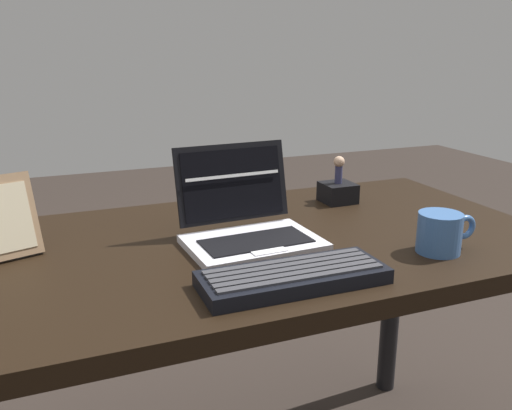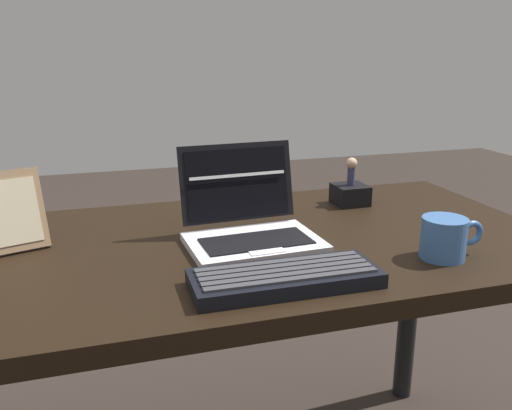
{
  "view_description": "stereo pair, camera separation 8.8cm",
  "coord_description": "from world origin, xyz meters",
  "px_view_note": "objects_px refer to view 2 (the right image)",
  "views": [
    {
      "loc": [
        -0.29,
        -1.03,
        1.11
      ],
      "look_at": [
        0.09,
        -0.07,
        0.81
      ],
      "focal_mm": 38.06,
      "sensor_mm": 36.0,
      "label": 1
    },
    {
      "loc": [
        -0.21,
        -1.06,
        1.11
      ],
      "look_at": [
        0.09,
        -0.07,
        0.81
      ],
      "focal_mm": 38.06,
      "sensor_mm": 36.0,
      "label": 2
    }
  ],
  "objects_px": {
    "laptop_front": "(249,225)",
    "coffee_mug": "(445,238)",
    "figurine": "(351,169)",
    "external_keyboard": "(285,278)",
    "photo_frame": "(13,212)",
    "figurine_stand": "(350,195)"
  },
  "relations": [
    {
      "from": "laptop_front",
      "to": "figurine",
      "type": "relative_size",
      "value": 3.85
    },
    {
      "from": "coffee_mug",
      "to": "figurine",
      "type": "bearing_deg",
      "value": 90.95
    },
    {
      "from": "external_keyboard",
      "to": "figurine",
      "type": "relative_size",
      "value": 4.57
    },
    {
      "from": "photo_frame",
      "to": "figurine_stand",
      "type": "bearing_deg",
      "value": 7.37
    },
    {
      "from": "external_keyboard",
      "to": "figurine",
      "type": "bearing_deg",
      "value": 51.89
    },
    {
      "from": "figurine_stand",
      "to": "figurine",
      "type": "distance_m",
      "value": 0.07
    },
    {
      "from": "photo_frame",
      "to": "figurine",
      "type": "distance_m",
      "value": 0.81
    },
    {
      "from": "figurine",
      "to": "coffee_mug",
      "type": "bearing_deg",
      "value": -89.05
    },
    {
      "from": "photo_frame",
      "to": "figurine_stand",
      "type": "relative_size",
      "value": 1.95
    },
    {
      "from": "laptop_front",
      "to": "photo_frame",
      "type": "height_order",
      "value": "laptop_front"
    },
    {
      "from": "coffee_mug",
      "to": "figurine_stand",
      "type": "bearing_deg",
      "value": 90.95
    },
    {
      "from": "figurine",
      "to": "coffee_mug",
      "type": "height_order",
      "value": "figurine"
    },
    {
      "from": "laptop_front",
      "to": "figurine",
      "type": "xyz_separation_m",
      "value": [
        0.34,
        0.2,
        0.06
      ]
    },
    {
      "from": "external_keyboard",
      "to": "coffee_mug",
      "type": "height_order",
      "value": "coffee_mug"
    },
    {
      "from": "laptop_front",
      "to": "external_keyboard",
      "type": "relative_size",
      "value": 0.84
    },
    {
      "from": "external_keyboard",
      "to": "photo_frame",
      "type": "xyz_separation_m",
      "value": [
        -0.47,
        0.33,
        0.07
      ]
    },
    {
      "from": "photo_frame",
      "to": "figurine",
      "type": "relative_size",
      "value": 2.24
    },
    {
      "from": "laptop_front",
      "to": "figurine",
      "type": "bearing_deg",
      "value": 30.87
    },
    {
      "from": "figurine_stand",
      "to": "external_keyboard",
      "type": "bearing_deg",
      "value": -128.11
    },
    {
      "from": "coffee_mug",
      "to": "laptop_front",
      "type": "bearing_deg",
      "value": 150.16
    },
    {
      "from": "laptop_front",
      "to": "coffee_mug",
      "type": "relative_size",
      "value": 2.09
    },
    {
      "from": "laptop_front",
      "to": "figurine_stand",
      "type": "relative_size",
      "value": 3.34
    }
  ]
}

